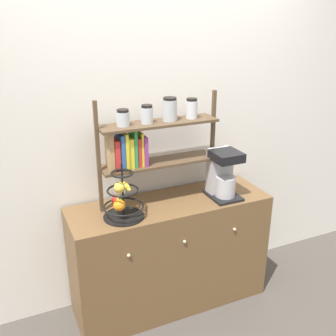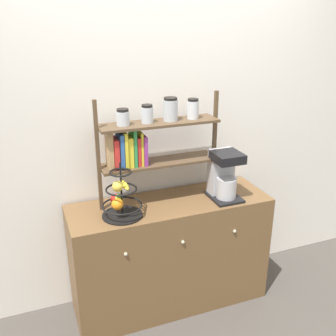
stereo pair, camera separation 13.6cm
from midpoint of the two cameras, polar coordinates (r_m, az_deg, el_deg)
The scene contains 6 objects.
ground_plane at distance 3.08m, azimuth 0.82°, elevation -21.06°, with size 12.00×12.00×0.00m, color #47423D.
wall_back at distance 2.84m, azimuth -3.37°, elevation 5.52°, with size 7.00×0.05×2.60m, color silver.
sideboard at distance 2.98m, azimuth -1.05°, elevation -12.30°, with size 1.43×0.48×0.84m.
coffee_maker at distance 2.82m, azimuth 6.56°, elevation -0.79°, with size 0.20×0.25×0.35m.
fruit_stand at distance 2.54m, azimuth -8.26°, elevation -4.69°, with size 0.27×0.27×0.37m.
shelf_hutch at distance 2.61m, azimuth -4.61°, elevation 4.14°, with size 0.86×0.20×0.75m.
Camera 1 is at (-1.03, -2.03, 2.08)m, focal length 42.00 mm.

